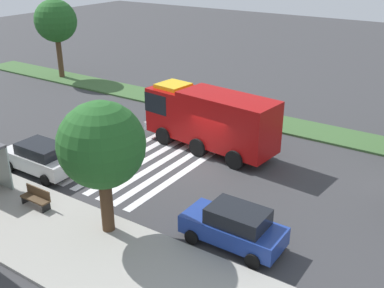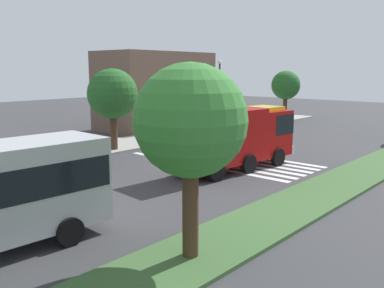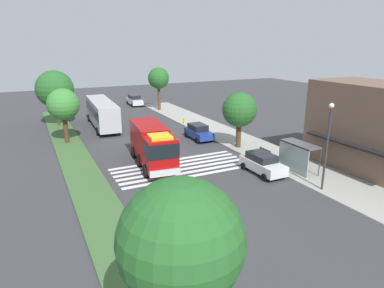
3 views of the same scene
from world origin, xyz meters
TOP-DOWN VIEW (x-y plane):
  - ground_plane at (0.00, 0.00)m, footprint 120.00×120.00m
  - sidewalk at (0.00, 9.31)m, footprint 60.00×5.00m
  - median_strip at (0.00, -8.31)m, footprint 60.00×3.00m
  - crosswalk at (2.49, 0.00)m, footprint 4.95×12.26m
  - fire_truck at (0.94, -2.16)m, footprint 8.78×3.50m
  - parked_car_mid at (-5.22, 5.61)m, footprint 4.28×2.06m
  - parked_car_east at (6.74, 5.61)m, footprint 4.45×2.09m
  - bus_stop_shelter at (7.90, 8.24)m, footprint 3.50×1.40m
  - bench_near_shelter at (3.90, 8.24)m, footprint 1.60×0.50m
  - street_lamp at (11.71, 7.41)m, footprint 0.36×0.36m
  - storefront_building at (10.79, 14.76)m, footprint 11.82×6.71m
  - sidewalk_tree_west at (-0.26, 7.81)m, footprint 3.59×3.59m
  - sidewalk_tree_east at (24.64, 7.81)m, footprint 3.27×3.27m
  - median_tree_west at (-10.18, -8.31)m, footprint 3.44×3.44m

SIDE VIEW (x-z plane):
  - ground_plane at x=0.00m, z-range 0.00..0.00m
  - crosswalk at x=2.49m, z-range 0.00..0.01m
  - sidewalk at x=0.00m, z-range 0.00..0.14m
  - median_strip at x=0.00m, z-range 0.00..0.14m
  - bench_near_shelter at x=3.90m, z-range 0.14..1.04m
  - parked_car_east at x=6.74m, z-range 0.03..1.75m
  - parked_car_mid at x=-5.22m, z-range 0.02..1.77m
  - bus_stop_shelter at x=7.90m, z-range 0.66..3.12m
  - fire_truck at x=0.94m, z-range 0.24..3.84m
  - storefront_building at x=10.79m, z-range 0.00..7.55m
  - street_lamp at x=11.71m, z-range 0.71..7.26m
  - sidewalk_tree_east at x=24.64m, z-range 1.24..6.81m
  - sidewalk_tree_west at x=-0.26m, z-range 1.20..7.01m
  - median_tree_west at x=-10.18m, z-range 1.36..7.33m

